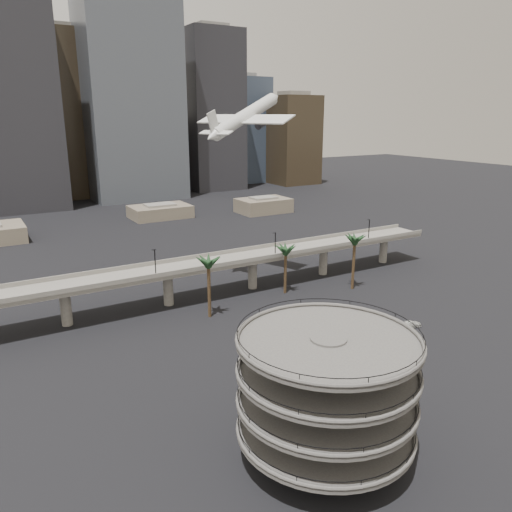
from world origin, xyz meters
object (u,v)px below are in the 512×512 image
parking_ramp (326,386)px  car_b (374,327)px  car_c (411,324)px  overpass (212,266)px  airborne_jet (245,117)px  car_a (328,364)px

parking_ramp → car_b: (32.26, 24.98, -9.08)m
parking_ramp → car_c: 46.45m
parking_ramp → car_c: size_ratio=4.83×
parking_ramp → overpass: 60.46m
airborne_jet → parking_ramp: bearing=-135.4°
overpass → car_a: size_ratio=30.67×
overpass → car_b: bearing=-60.5°
parking_ramp → car_c: (39.74, 22.22, -9.17)m
car_b → overpass: bearing=43.5°
parking_ramp → car_c: parking_ramp is taller
airborne_jet → car_c: 64.78m
parking_ramp → car_a: size_ratio=5.24×
car_c → car_b: bearing=78.3°
overpass → airborne_jet: 39.62m
airborne_jet → car_a: bearing=-128.3°
airborne_jet → car_c: (10.29, -49.62, -40.35)m
car_a → car_c: size_ratio=0.92×
airborne_jet → car_c: bearing=-101.4°
airborne_jet → car_a: airborne_jet is taller
car_b → airborne_jet: bearing=17.4°
overpass → car_b: (19.26, -34.02, -6.59)m
overpass → car_b: size_ratio=28.52×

